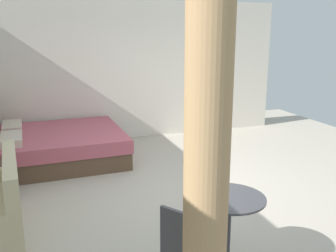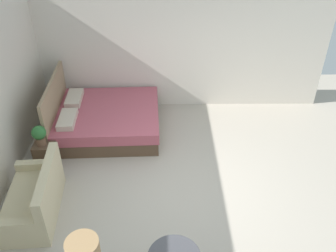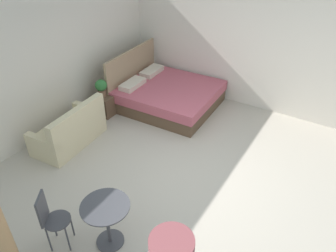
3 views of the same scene
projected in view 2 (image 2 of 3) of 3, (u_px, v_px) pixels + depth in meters
ground_plane at (187, 194)px, 6.34m from camera, size 9.15×9.47×0.02m
wall_right at (182, 48)px, 8.06m from camera, size 0.12×6.47×2.83m
bed at (105, 119)px, 7.76m from camera, size 2.03×2.23×1.21m
couch at (36, 199)px, 5.85m from camera, size 1.51×0.87×0.87m
nightstand at (48, 151)px, 6.94m from camera, size 0.53×0.40×0.47m
potted_plant at (39, 134)px, 6.59m from camera, size 0.26×0.26×0.40m
vase at (44, 133)px, 6.85m from camera, size 0.09×0.09×0.19m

